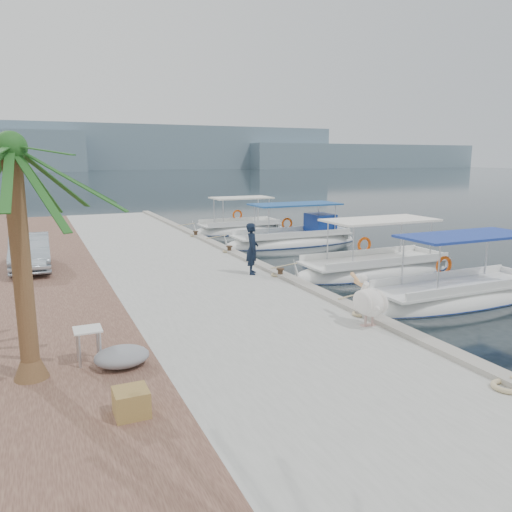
{
  "coord_description": "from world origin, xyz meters",
  "views": [
    {
      "loc": [
        -8.11,
        -13.79,
        4.63
      ],
      "look_at": [
        -1.0,
        2.15,
        1.2
      ],
      "focal_mm": 35.0,
      "sensor_mm": 36.0,
      "label": 1
    }
  ],
  "objects_px": {
    "fishing_caique_b": "(458,298)",
    "fishing_caique_d": "(293,241)",
    "fishing_caique_c": "(374,271)",
    "date_palm": "(11,149)",
    "parked_car": "(30,252)",
    "pelican": "(369,301)",
    "fisherman": "(252,249)",
    "fishing_caique_e": "(239,231)"
  },
  "relations": [
    {
      "from": "fishing_caique_c",
      "to": "pelican",
      "type": "xyz_separation_m",
      "value": [
        -5.02,
        -6.36,
        1.01
      ]
    },
    {
      "from": "pelican",
      "to": "parked_car",
      "type": "relative_size",
      "value": 0.4
    },
    {
      "from": "fishing_caique_c",
      "to": "fishing_caique_d",
      "type": "xyz_separation_m",
      "value": [
        0.34,
        7.58,
        0.06
      ]
    },
    {
      "from": "fishing_caique_b",
      "to": "date_palm",
      "type": "distance_m",
      "value": 13.67
    },
    {
      "from": "date_palm",
      "to": "pelican",
      "type": "bearing_deg",
      "value": -0.86
    },
    {
      "from": "fishing_caique_e",
      "to": "pelican",
      "type": "relative_size",
      "value": 3.86
    },
    {
      "from": "date_palm",
      "to": "fisherman",
      "type": "bearing_deg",
      "value": 40.56
    },
    {
      "from": "fishing_caique_c",
      "to": "fishing_caique_e",
      "type": "distance_m",
      "value": 12.89
    },
    {
      "from": "fishing_caique_b",
      "to": "pelican",
      "type": "bearing_deg",
      "value": -159.1
    },
    {
      "from": "pelican",
      "to": "fishing_caique_e",
      "type": "bearing_deg",
      "value": 77.3
    },
    {
      "from": "fishing_caique_e",
      "to": "parked_car",
      "type": "height_order",
      "value": "fishing_caique_e"
    },
    {
      "from": "pelican",
      "to": "fishing_caique_b",
      "type": "bearing_deg",
      "value": 20.9
    },
    {
      "from": "fisherman",
      "to": "fishing_caique_c",
      "type": "bearing_deg",
      "value": -67.65
    },
    {
      "from": "date_palm",
      "to": "parked_car",
      "type": "height_order",
      "value": "date_palm"
    },
    {
      "from": "fishing_caique_b",
      "to": "fisherman",
      "type": "xyz_separation_m",
      "value": [
        -5.37,
        4.51,
        1.3
      ]
    },
    {
      "from": "date_palm",
      "to": "parked_car",
      "type": "relative_size",
      "value": 1.31
    },
    {
      "from": "fishing_caique_b",
      "to": "date_palm",
      "type": "xyz_separation_m",
      "value": [
        -12.73,
        -1.79,
        4.66
      ]
    },
    {
      "from": "pelican",
      "to": "parked_car",
      "type": "bearing_deg",
      "value": 126.23
    },
    {
      "from": "fishing_caique_d",
      "to": "fishing_caique_e",
      "type": "height_order",
      "value": "same"
    },
    {
      "from": "pelican",
      "to": "date_palm",
      "type": "bearing_deg",
      "value": 179.14
    },
    {
      "from": "fishing_caique_e",
      "to": "fisherman",
      "type": "xyz_separation_m",
      "value": [
        -4.71,
        -12.81,
        1.3
      ]
    },
    {
      "from": "fishing_caique_c",
      "to": "parked_car",
      "type": "height_order",
      "value": "fishing_caique_c"
    },
    {
      "from": "fishing_caique_d",
      "to": "fisherman",
      "type": "distance_m",
      "value": 9.54
    },
    {
      "from": "fishing_caique_e",
      "to": "parked_car",
      "type": "distance_m",
      "value": 14.9
    },
    {
      "from": "fishing_caique_c",
      "to": "fishing_caique_e",
      "type": "height_order",
      "value": "same"
    },
    {
      "from": "fishing_caique_c",
      "to": "pelican",
      "type": "distance_m",
      "value": 8.17
    },
    {
      "from": "fishing_caique_b",
      "to": "fishing_caique_c",
      "type": "bearing_deg",
      "value": 89.67
    },
    {
      "from": "fishing_caique_e",
      "to": "fisherman",
      "type": "bearing_deg",
      "value": -110.17
    },
    {
      "from": "pelican",
      "to": "date_palm",
      "type": "distance_m",
      "value": 8.56
    },
    {
      "from": "fishing_caique_e",
      "to": "date_palm",
      "type": "distance_m",
      "value": 23.08
    },
    {
      "from": "fishing_caique_b",
      "to": "fishing_caique_d",
      "type": "relative_size",
      "value": 0.94
    },
    {
      "from": "pelican",
      "to": "fisherman",
      "type": "relative_size",
      "value": 0.86
    },
    {
      "from": "fishing_caique_e",
      "to": "pelican",
      "type": "bearing_deg",
      "value": -102.7
    },
    {
      "from": "fishing_caique_d",
      "to": "fisherman",
      "type": "height_order",
      "value": "fisherman"
    },
    {
      "from": "fishing_caique_b",
      "to": "fisherman",
      "type": "bearing_deg",
      "value": 139.96
    },
    {
      "from": "parked_car",
      "to": "fishing_caique_b",
      "type": "bearing_deg",
      "value": -33.37
    },
    {
      "from": "fisherman",
      "to": "pelican",
      "type": "bearing_deg",
      "value": -153.7
    },
    {
      "from": "fishing_caique_e",
      "to": "date_palm",
      "type": "xyz_separation_m",
      "value": [
        -12.07,
        -19.12,
        4.66
      ]
    },
    {
      "from": "pelican",
      "to": "fisherman",
      "type": "xyz_separation_m",
      "value": [
        -0.38,
        6.42,
        0.29
      ]
    },
    {
      "from": "fishing_caique_b",
      "to": "date_palm",
      "type": "bearing_deg",
      "value": -171.99
    },
    {
      "from": "fishing_caique_c",
      "to": "date_palm",
      "type": "height_order",
      "value": "date_palm"
    },
    {
      "from": "fishing_caique_d",
      "to": "pelican",
      "type": "distance_m",
      "value": 14.96
    }
  ]
}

